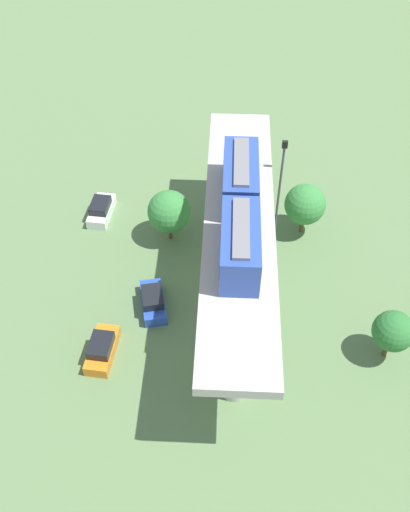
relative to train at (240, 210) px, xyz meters
name	(u,v)px	position (x,y,z in m)	size (l,w,h in m)	color
ground_plane	(235,294)	(0.00, -0.47, -9.95)	(120.00, 120.00, 0.00)	#5B7A4C
viaduct	(238,242)	(0.00, -0.47, -3.68)	(5.20, 28.00, 8.42)	#B7B2AA
train	(240,210)	(0.00, 0.00, 0.00)	(2.64, 13.55, 3.24)	#2D4CA5
parked_car_white	(101,210)	(12.76, -9.57, -9.21)	(2.18, 4.35, 1.76)	white
parked_car_blue	(153,301)	(6.68, 1.17, -9.21)	(2.66, 4.49, 1.76)	#284CB7
parked_car_orange	(102,349)	(10.04, 5.98, -9.21)	(2.19, 4.35, 1.76)	orange
tree_near_viaduct	(169,212)	(5.98, -6.95, -6.78)	(3.82, 3.82, 5.10)	brown
tree_mid_lot	(393,331)	(-11.47, 4.99, -6.93)	(3.09, 3.09, 4.58)	brown
tree_far_corner	(305,204)	(-6.01, -8.36, -6.69)	(3.69, 3.69, 5.12)	brown
signal_post	(279,191)	(-3.40, -6.86, -3.91)	(0.44, 0.28, 11.02)	#4C4C51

